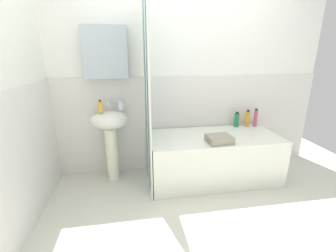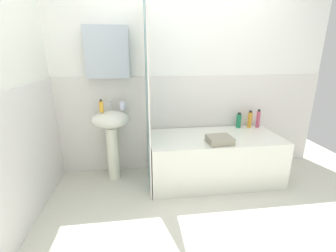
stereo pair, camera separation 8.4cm
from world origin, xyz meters
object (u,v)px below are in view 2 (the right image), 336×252
conditioner_bottle (239,120)px  soap_dispenser (101,106)px  body_wash_bottle (258,119)px  lotion_bottle (250,119)px  sink (111,130)px  towel_folded (220,140)px  bathtub (214,158)px  toothbrush_cup (122,106)px

conditioner_bottle → soap_dispenser: bearing=-174.6°
body_wash_bottle → lotion_bottle: body_wash_bottle is taller
sink → towel_folded: 1.23m
sink → towel_folded: size_ratio=3.28×
bathtub → towel_folded: (-0.02, -0.22, 0.31)m
sink → soap_dispenser: size_ratio=5.78×
soap_dispenser → sink: bearing=25.3°
soap_dispenser → towel_folded: 1.34m
toothbrush_cup → lotion_bottle: (1.60, 0.05, -0.24)m
sink → lotion_bottle: sink is taller
soap_dispenser → toothbrush_cup: (0.22, 0.10, -0.02)m
toothbrush_cup → conditioner_bottle: toothbrush_cup is taller
conditioner_bottle → towel_folded: 0.66m
toothbrush_cup → body_wash_bottle: 1.72m
body_wash_bottle → toothbrush_cup: bearing=-178.9°
lotion_bottle → bathtub: bearing=-153.4°
sink → toothbrush_cup: (0.14, 0.06, 0.27)m
lotion_bottle → conditioner_bottle: bearing=175.4°
toothbrush_cup → towel_folded: bearing=-23.3°
bathtub → conditioner_bottle: size_ratio=7.69×
sink → towel_folded: sink is taller
bathtub → lotion_bottle: 0.72m
conditioner_bottle → sink: bearing=-175.8°
toothbrush_cup → bathtub: bearing=-12.1°
bathtub → sink: bearing=172.0°
bathtub → body_wash_bottle: bearing=21.6°
body_wash_bottle → sink: bearing=-177.2°
toothbrush_cup → bathtub: size_ratio=0.06×
towel_folded → bathtub: bearing=83.7°
lotion_bottle → toothbrush_cup: bearing=-178.3°
soap_dispenser → bathtub: (1.27, -0.13, -0.63)m
soap_dispenser → conditioner_bottle: soap_dispenser is taller
toothbrush_cup → bathtub: toothbrush_cup is taller
toothbrush_cup → body_wash_bottle: bearing=1.1°
sink → toothbrush_cup: bearing=22.6°
bathtub → towel_folded: towel_folded is taller
soap_dispenser → lotion_bottle: (1.82, 0.15, -0.26)m
toothbrush_cup → conditioner_bottle: 1.48m
bathtub → toothbrush_cup: bearing=167.9°
soap_dispenser → toothbrush_cup: size_ratio=1.62×
sink → toothbrush_cup: toothbrush_cup is taller
soap_dispenser → body_wash_bottle: bearing=3.9°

